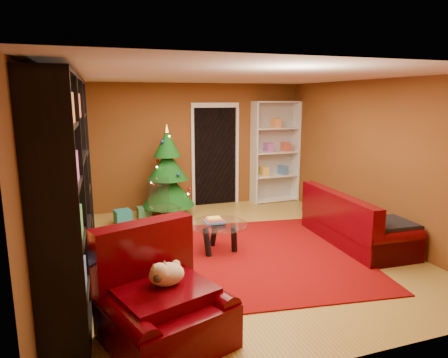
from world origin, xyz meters
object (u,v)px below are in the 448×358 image
object	(u,v)px
rug	(266,254)
acrylic_chair	(165,207)
gift_box_green	(143,213)
armchair	(165,299)
white_bookshelf	(275,152)
media_unit	(65,186)
christmas_tree	(168,172)
gift_box_teal	(123,218)
dog	(167,274)
sofa	(357,217)
coffee_table	(218,237)

from	to	relation	value
rug	acrylic_chair	world-z (taller)	acrylic_chair
gift_box_green	armchair	bearing A→B (deg)	-94.72
acrylic_chair	gift_box_green	bearing A→B (deg)	86.48
white_bookshelf	media_unit	bearing A→B (deg)	-145.98
rug	media_unit	bearing A→B (deg)	-177.43
white_bookshelf	christmas_tree	bearing A→B (deg)	-171.78
christmas_tree	gift_box_teal	bearing A→B (deg)	-161.79
dog	rug	bearing A→B (deg)	22.60
media_unit	white_bookshelf	size ratio (longest dim) A/B	1.45
media_unit	sofa	xyz separation A→B (m)	(4.29, 0.14, -0.85)
gift_box_green	coffee_table	bearing A→B (deg)	-68.12
media_unit	white_bookshelf	world-z (taller)	media_unit
christmas_tree	sofa	size ratio (longest dim) A/B	0.92
media_unit	rug	bearing A→B (deg)	4.56
acrylic_chair	media_unit	bearing A→B (deg)	-152.62
christmas_tree	sofa	distance (m)	3.57
gift_box_teal	dog	distance (m)	3.79
rug	christmas_tree	xyz separation A→B (m)	(-0.98, 2.45, 0.88)
gift_box_green	media_unit	bearing A→B (deg)	-115.41
media_unit	gift_box_teal	distance (m)	2.67
media_unit	gift_box_green	size ratio (longest dim) A/B	14.46
sofa	coffee_table	xyz separation A→B (m)	(-2.23, 0.33, -0.20)
media_unit	gift_box_green	bearing A→B (deg)	66.57
armchair	acrylic_chair	bearing A→B (deg)	60.29
christmas_tree	acrylic_chair	distance (m)	0.97
gift_box_teal	gift_box_green	world-z (taller)	gift_box_teal
coffee_table	christmas_tree	bearing A→B (deg)	99.30
gift_box_teal	dog	xyz separation A→B (m)	(0.10, -3.75, 0.52)
rug	gift_box_green	xyz separation A→B (m)	(-1.48, 2.45, 0.11)
media_unit	armchair	bearing A→B (deg)	-58.13
rug	coffee_table	bearing A→B (deg)	150.82
christmas_tree	white_bookshelf	xyz separation A→B (m)	(2.50, 0.42, 0.23)
dog	sofa	world-z (taller)	sofa
christmas_tree	gift_box_green	xyz separation A→B (m)	(-0.50, -0.00, -0.77)
gift_box_green	acrylic_chair	world-z (taller)	acrylic_chair
media_unit	acrylic_chair	bearing A→B (deg)	51.64
armchair	acrylic_chair	xyz separation A→B (m)	(0.61, 3.30, -0.03)
white_bookshelf	coffee_table	world-z (taller)	white_bookshelf
armchair	sofa	distance (m)	3.80
media_unit	gift_box_teal	size ratio (longest dim) A/B	11.67
media_unit	sofa	distance (m)	4.38
christmas_tree	acrylic_chair	bearing A→B (deg)	-105.40
media_unit	armchair	xyz separation A→B (m)	(0.88, -1.54, -0.83)
rug	coffee_table	size ratio (longest dim) A/B	3.55
christmas_tree	coffee_table	distance (m)	2.23
rug	white_bookshelf	xyz separation A→B (m)	(1.52, 2.87, 1.10)
media_unit	armchair	world-z (taller)	media_unit
media_unit	christmas_tree	bearing A→B (deg)	58.22
armchair	coffee_table	distance (m)	2.34
christmas_tree	media_unit	bearing A→B (deg)	-123.77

